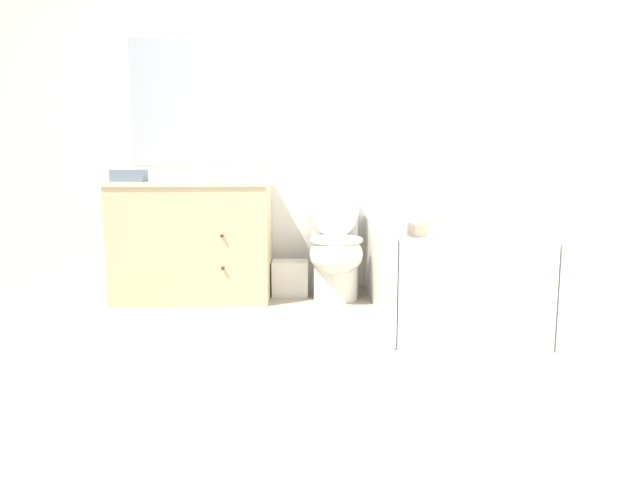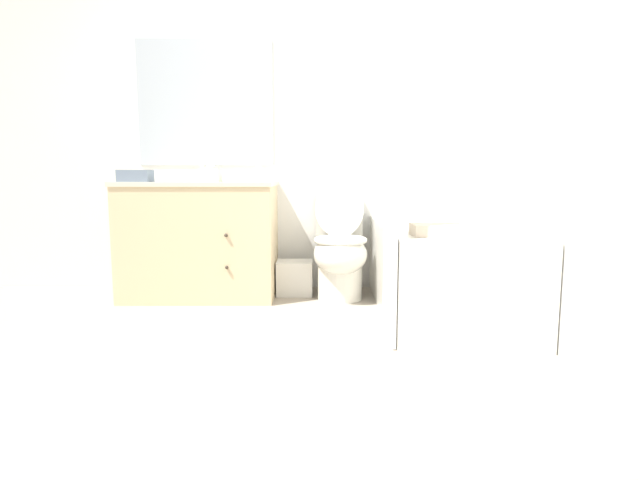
% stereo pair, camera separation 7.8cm
% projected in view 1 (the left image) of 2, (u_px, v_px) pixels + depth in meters
% --- Properties ---
extents(ground_plane, '(14.00, 14.00, 0.00)m').
position_uv_depth(ground_plane, '(296.00, 373.00, 2.23)').
color(ground_plane, gray).
extents(wall_back, '(8.00, 0.06, 2.50)m').
position_uv_depth(wall_back, '(298.00, 126.00, 3.79)').
color(wall_back, silver).
rests_on(wall_back, ground_plane).
extents(wall_right, '(0.05, 2.72, 2.50)m').
position_uv_depth(wall_right, '(519.00, 112.00, 2.96)').
color(wall_right, silver).
rests_on(wall_right, ground_plane).
extents(vanity_cabinet, '(1.09, 0.60, 0.83)m').
position_uv_depth(vanity_cabinet, '(195.00, 239.00, 3.57)').
color(vanity_cabinet, beige).
rests_on(vanity_cabinet, ground_plane).
extents(sink_faucet, '(0.14, 0.12, 0.12)m').
position_uv_depth(sink_faucet, '(198.00, 177.00, 3.69)').
color(sink_faucet, silver).
rests_on(sink_faucet, vanity_cabinet).
extents(toilet, '(0.37, 0.62, 0.84)m').
position_uv_depth(toilet, '(336.00, 251.00, 3.56)').
color(toilet, silver).
rests_on(toilet, ground_plane).
extents(bathtub, '(0.77, 1.50, 0.56)m').
position_uv_depth(bathtub, '(439.00, 269.00, 3.18)').
color(bathtub, silver).
rests_on(bathtub, ground_plane).
extents(shower_curtain, '(0.02, 0.44, 1.93)m').
position_uv_depth(shower_curtain, '(391.00, 158.00, 2.62)').
color(shower_curtain, white).
rests_on(shower_curtain, ground_plane).
extents(wastebasket, '(0.26, 0.22, 0.25)m').
position_uv_depth(wastebasket, '(290.00, 278.00, 3.68)').
color(wastebasket, silver).
rests_on(wastebasket, ground_plane).
extents(tissue_box, '(0.13, 0.15, 0.12)m').
position_uv_depth(tissue_box, '(206.00, 175.00, 3.48)').
color(tissue_box, silver).
rests_on(tissue_box, vanity_cabinet).
extents(soap_dispenser, '(0.05, 0.05, 0.13)m').
position_uv_depth(soap_dispenser, '(254.00, 174.00, 3.48)').
color(soap_dispenser, silver).
rests_on(soap_dispenser, vanity_cabinet).
extents(hand_towel_folded, '(0.21, 0.14, 0.08)m').
position_uv_depth(hand_towel_folded, '(129.00, 176.00, 3.36)').
color(hand_towel_folded, slate).
rests_on(hand_towel_folded, vanity_cabinet).
extents(bath_towel_folded, '(0.27, 0.20, 0.06)m').
position_uv_depth(bath_towel_folded, '(436.00, 229.00, 2.65)').
color(bath_towel_folded, beige).
rests_on(bath_towel_folded, bathtub).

